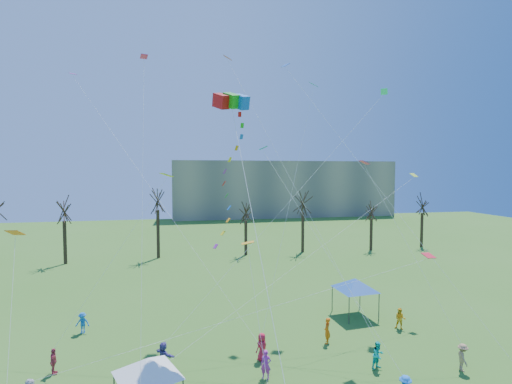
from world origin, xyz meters
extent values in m
cube|color=gray|center=(22.00, 82.00, 7.50)|extent=(60.00, 14.00, 15.00)
cylinder|color=black|center=(-20.30, 36.26, 2.84)|extent=(0.44, 0.44, 5.68)
cylinder|color=black|center=(-8.52, 37.21, 3.39)|extent=(0.44, 0.44, 6.78)
cylinder|color=black|center=(3.85, 36.67, 2.50)|extent=(0.44, 0.44, 4.99)
cylinder|color=black|center=(12.60, 36.91, 3.00)|extent=(0.44, 0.44, 5.99)
cylinder|color=black|center=(23.39, 36.10, 2.46)|extent=(0.44, 0.44, 4.91)
cylinder|color=black|center=(32.73, 36.90, 2.73)|extent=(0.44, 0.44, 5.47)
cube|color=red|center=(-2.35, 8.78, 16.56)|extent=(1.12, 1.42, 1.23)
cube|color=#15A318|center=(-1.73, 8.78, 16.56)|extent=(1.12, 1.42, 1.23)
cube|color=blue|center=(-1.10, 8.78, 16.56)|extent=(1.12, 1.42, 1.23)
cylinder|color=white|center=(-1.26, 2.81, 9.00)|extent=(0.02, 0.02, 17.84)
cylinder|color=#3F3F44|center=(-5.90, 5.42, 1.04)|extent=(0.09, 0.09, 2.08)
pyramid|color=white|center=(-6.54, 3.72, 2.52)|extent=(3.60, 3.60, 0.89)
cylinder|color=#3F3F44|center=(8.01, 11.77, 1.11)|extent=(0.08, 0.08, 2.22)
cylinder|color=#3F3F44|center=(10.75, 12.02, 1.11)|extent=(0.08, 0.08, 2.22)
cylinder|color=#3F3F44|center=(7.76, 14.51, 1.11)|extent=(0.08, 0.08, 2.22)
cylinder|color=#3F3F44|center=(10.50, 14.76, 1.11)|extent=(0.08, 0.08, 2.22)
pyramid|color=#2152A8|center=(9.26, 13.26, 2.70)|extent=(4.22, 4.22, 0.95)
imported|color=#AC2B9E|center=(-0.12, 5.74, 0.83)|extent=(0.71, 0.58, 1.67)
imported|color=#0DB8AE|center=(6.89, 5.45, 0.84)|extent=(0.97, 0.85, 1.68)
imported|color=#9F7B57|center=(11.81, 4.24, 0.83)|extent=(0.95, 1.22, 1.66)
imported|color=#C34153|center=(-12.48, 8.63, 0.78)|extent=(0.47, 0.95, 1.57)
imported|color=#4F4392|center=(-6.06, 7.94, 0.84)|extent=(1.44, 1.47, 1.69)
imported|color=red|center=(0.08, 7.82, 0.87)|extent=(1.02, 0.92, 1.74)
imported|color=#EB5A0C|center=(5.08, 9.12, 0.90)|extent=(0.68, 0.78, 1.80)
imported|color=#F7AD1A|center=(11.46, 10.15, 0.81)|extent=(1.00, 0.97, 1.63)
imported|color=blue|center=(-12.33, 14.13, 0.79)|extent=(1.09, 0.72, 1.57)
cube|color=#F65B0C|center=(-12.76, 5.10, 9.14)|extent=(0.68, 0.80, 0.36)
cylinder|color=white|center=(-12.04, 2.60, 5.22)|extent=(0.01, 0.01, 9.08)
cube|color=#F1287E|center=(-7.42, 12.78, 20.26)|extent=(0.62, 0.73, 0.17)
cylinder|color=white|center=(-7.03, 7.13, 10.78)|extent=(0.01, 0.01, 21.75)
cube|color=orange|center=(-1.49, 3.92, 8.44)|extent=(0.70, 0.56, 0.15)
cylinder|color=white|center=(-1.29, 1.98, 4.87)|extent=(0.01, 0.01, 7.79)
cube|color=#1AB0C5|center=(0.51, 9.35, 13.69)|extent=(0.66, 0.59, 0.28)
cylinder|color=white|center=(3.40, 5.57, 7.50)|extent=(0.01, 0.01, 15.32)
cube|color=blue|center=(4.36, 17.69, 21.75)|extent=(0.86, 0.84, 0.41)
cylinder|color=white|center=(8.45, 9.31, 11.53)|extent=(0.01, 0.01, 27.37)
cube|color=red|center=(9.68, 4.77, 7.08)|extent=(0.57, 0.74, 0.20)
cylinder|color=white|center=(-1.39, 5.03, 4.19)|extent=(0.01, 0.01, 22.78)
cube|color=#B5E535|center=(15.23, 14.30, 11.81)|extent=(0.58, 0.65, 0.35)
cylinder|color=white|center=(4.32, 9.47, 6.56)|extent=(0.01, 0.01, 25.91)
cube|color=purple|center=(-13.98, 19.33, 20.46)|extent=(0.79, 0.85, 0.24)
cylinder|color=white|center=(-7.05, 12.54, 10.88)|extent=(0.01, 0.01, 26.99)
cube|color=#F1550C|center=(-0.73, 19.24, 22.58)|extent=(0.88, 0.83, 0.44)
cylinder|color=white|center=(3.08, 12.35, 11.94)|extent=(0.01, 0.01, 26.16)
cube|color=#EA2760|center=(8.03, 9.74, 12.78)|extent=(0.70, 0.58, 0.29)
cylinder|color=white|center=(9.92, 6.99, 7.04)|extent=(0.01, 0.01, 12.93)
cube|color=#CFD916|center=(-5.80, 9.41, 11.90)|extent=(0.95, 0.88, 0.26)
cylinder|color=white|center=(-9.14, 9.02, 6.60)|extent=(0.01, 0.01, 12.22)
cube|color=#1CD2AF|center=(13.08, 15.81, 19.36)|extent=(0.85, 0.87, 0.45)
cylinder|color=white|center=(3.51, 11.88, 10.33)|extent=(0.01, 0.01, 27.21)
cube|color=#17AF90|center=(6.79, 17.00, 19.97)|extent=(0.91, 0.89, 0.43)
cylinder|color=white|center=(3.44, 12.41, 10.64)|extent=(0.01, 0.01, 21.52)
camera|label=1|loc=(-4.57, -13.97, 12.09)|focal=25.00mm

